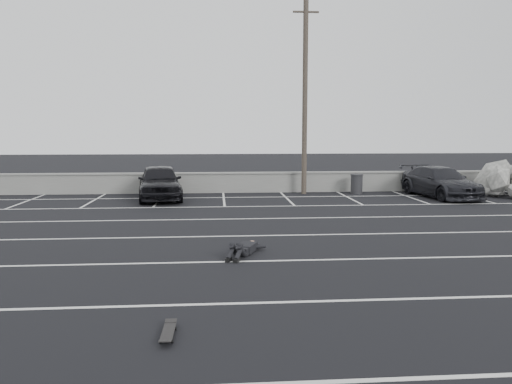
{
  "coord_description": "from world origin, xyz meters",
  "views": [
    {
      "loc": [
        -2.3,
        -11.89,
        3.15
      ],
      "look_at": [
        -0.91,
        5.86,
        1.0
      ],
      "focal_mm": 35.0,
      "sensor_mm": 36.0,
      "label": 1
    }
  ],
  "objects": [
    {
      "name": "ground",
      "position": [
        0.0,
        0.0,
        0.0
      ],
      "size": [
        120.0,
        120.0,
        0.0
      ],
      "primitive_type": "plane",
      "color": "black",
      "rests_on": "ground"
    },
    {
      "name": "seawall",
      "position": [
        0.0,
        14.0,
        0.55
      ],
      "size": [
        50.0,
        0.45,
        1.06
      ],
      "color": "gray",
      "rests_on": "ground"
    },
    {
      "name": "stall_lines",
      "position": [
        -0.08,
        4.41,
        0.0
      ],
      "size": [
        36.0,
        20.05,
        0.01
      ],
      "color": "silver",
      "rests_on": "ground"
    },
    {
      "name": "car_left",
      "position": [
        -5.0,
        11.69,
        0.82
      ],
      "size": [
        2.57,
        5.03,
        1.64
      ],
      "primitive_type": "imported",
      "rotation": [
        0.0,
        0.0,
        0.14
      ],
      "color": "black",
      "rests_on": "ground"
    },
    {
      "name": "car_right",
      "position": [
        8.5,
        11.39,
        0.73
      ],
      "size": [
        2.72,
        5.27,
        1.46
      ],
      "primitive_type": "imported",
      "rotation": [
        0.0,
        0.0,
        0.14
      ],
      "color": "black",
      "rests_on": "ground"
    },
    {
      "name": "utility_pole",
      "position": [
        2.12,
        13.2,
        4.88
      ],
      "size": [
        1.29,
        0.26,
        9.65
      ],
      "color": "#4C4238",
      "rests_on": "ground"
    },
    {
      "name": "trash_bin",
      "position": [
        4.82,
        13.01,
        0.51
      ],
      "size": [
        0.79,
        0.79,
        1.0
      ],
      "rotation": [
        0.0,
        0.0,
        0.24
      ],
      "color": "#29292B",
      "rests_on": "ground"
    },
    {
      "name": "person",
      "position": [
        -1.55,
        0.93,
        0.22
      ],
      "size": [
        2.42,
        2.8,
        0.44
      ],
      "primitive_type": null,
      "rotation": [
        0.0,
        0.0,
        -0.4
      ],
      "color": "black",
      "rests_on": "ground"
    },
    {
      "name": "skateboard",
      "position": [
        -3.08,
        -4.41,
        0.07
      ],
      "size": [
        0.22,
        0.73,
        0.09
      ],
      "rotation": [
        0.0,
        0.0,
        -0.02
      ],
      "color": "black",
      "rests_on": "ground"
    }
  ]
}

